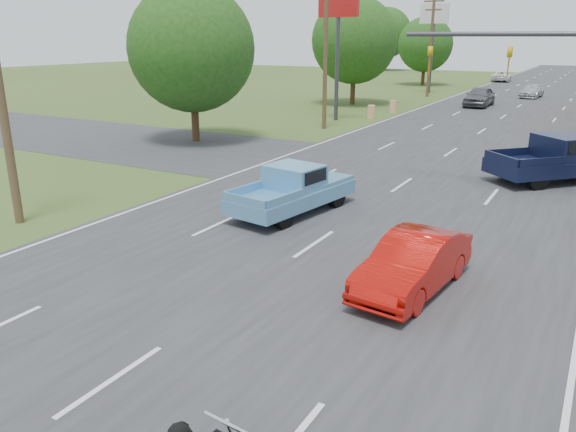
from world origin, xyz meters
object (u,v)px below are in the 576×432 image
Objects in this scene: red_convertible at (413,264)px; distant_car_grey at (480,97)px; blue_pickup at (295,188)px; distant_car_silver at (532,91)px; navy_pickup at (562,158)px; distant_car_white at (502,76)px.

distant_car_grey reaches higher than red_convertible.
blue_pickup reaches higher than red_convertible.
red_convertible reaches higher than distant_car_silver.
navy_pickup is (2.10, 13.69, 0.30)m from red_convertible.
distant_car_grey is at bearing 100.59° from blue_pickup.
distant_car_white reaches higher than red_convertible.
navy_pickup is at bearing -70.98° from distant_car_grey.
red_convertible is 0.83× the size of distant_car_white.
blue_pickup is (-5.60, 4.21, 0.16)m from red_convertible.
red_convertible is at bearing -55.09° from navy_pickup.
distant_car_grey is (-8.69, 25.86, -0.13)m from navy_pickup.
blue_pickup is at bearing -87.95° from distant_car_grey.
red_convertible is 0.79× the size of blue_pickup.
navy_pickup is at bearing 87.80° from red_convertible.
distant_car_grey is 1.14× the size of distant_car_silver.
distant_car_grey is at bearing 152.20° from navy_pickup.
red_convertible is at bearing -80.10° from distant_car_grey.
blue_pickup is 35.35m from distant_car_grey.
distant_car_grey is (-6.59, 39.55, 0.17)m from red_convertible.
distant_car_silver is (3.01, 10.33, -0.22)m from distant_car_grey.
navy_pickup is 1.33× the size of distant_car_silver.
distant_car_silver is at bearing 100.63° from red_convertible.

